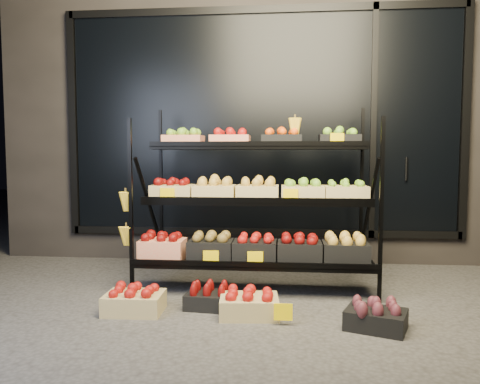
# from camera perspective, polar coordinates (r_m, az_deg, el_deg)

# --- Properties ---
(ground) EXTENTS (24.00, 24.00, 0.00)m
(ground) POSITION_cam_1_polar(r_m,az_deg,el_deg) (3.81, 1.36, -13.78)
(ground) COLOR #514F4C
(ground) RESTS_ON ground
(building) EXTENTS (6.00, 2.08, 3.50)m
(building) POSITION_cam_1_polar(r_m,az_deg,el_deg) (6.22, 3.12, 9.58)
(building) COLOR #2D2826
(building) RESTS_ON ground
(display_rack) EXTENTS (2.18, 1.02, 1.66)m
(display_rack) POSITION_cam_1_polar(r_m,az_deg,el_deg) (4.23, 1.84, -1.03)
(display_rack) COLOR black
(display_rack) RESTS_ON ground
(tag_floor_b) EXTENTS (0.13, 0.01, 0.12)m
(tag_floor_b) POSITION_cam_1_polar(r_m,az_deg,el_deg) (3.40, 5.28, -15.00)
(tag_floor_b) COLOR #F4CD00
(tag_floor_b) RESTS_ON ground
(floor_crate_left) EXTENTS (0.44, 0.33, 0.21)m
(floor_crate_left) POSITION_cam_1_polar(r_m,az_deg,el_deg) (3.73, -12.77, -12.67)
(floor_crate_left) COLOR #CFB977
(floor_crate_left) RESTS_ON ground
(floor_crate_midleft) EXTENTS (0.38, 0.30, 0.19)m
(floor_crate_midleft) POSITION_cam_1_polar(r_m,az_deg,el_deg) (3.75, -3.78, -12.67)
(floor_crate_midleft) COLOR black
(floor_crate_midleft) RESTS_ON ground
(floor_crate_midright) EXTENTS (0.45, 0.35, 0.21)m
(floor_crate_midright) POSITION_cam_1_polar(r_m,az_deg,el_deg) (3.57, 1.13, -13.36)
(floor_crate_midright) COLOR #CFB977
(floor_crate_midright) RESTS_ON ground
(floor_crate_right) EXTENTS (0.47, 0.41, 0.20)m
(floor_crate_right) POSITION_cam_1_polar(r_m,az_deg,el_deg) (3.45, 16.24, -14.28)
(floor_crate_right) COLOR black
(floor_crate_right) RESTS_ON ground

